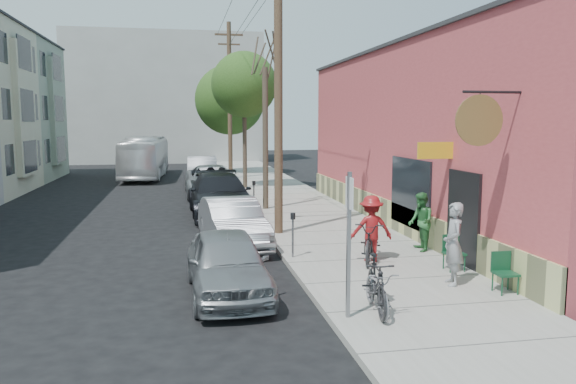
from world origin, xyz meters
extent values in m
plane|color=black|center=(0.00, 0.00, 0.00)|extent=(120.00, 120.00, 0.00)
cube|color=gray|center=(4.25, 11.00, 0.07)|extent=(4.50, 58.00, 0.15)
cube|color=#B24247|center=(9.00, 5.00, 3.25)|extent=(5.00, 20.00, 6.50)
cube|color=#2B2B2D|center=(9.00, 5.00, 6.55)|extent=(5.20, 20.20, 0.12)
cube|color=#BCBD76|center=(6.48, 5.00, 0.55)|extent=(0.10, 20.00, 1.10)
cube|color=black|center=(6.47, -1.00, 1.30)|extent=(0.10, 1.60, 2.60)
cube|color=black|center=(6.47, 2.50, 1.60)|extent=(0.08, 3.00, 2.20)
cylinder|color=brown|center=(5.55, -3.20, 3.90)|extent=(1.10, 0.06, 1.10)
cube|color=gold|center=(6.00, -0.20, 3.10)|extent=(1.00, 0.08, 0.45)
cube|color=beige|center=(-9.25, 18.00, 4.50)|extent=(1.10, 3.20, 7.00)
cube|color=gray|center=(-12.00, 26.00, 4.50)|extent=(6.00, 8.00, 9.00)
cube|color=gray|center=(-9.25, 26.00, 4.50)|extent=(1.10, 3.20, 7.00)
cube|color=#A5A5A0|center=(-2.00, 42.00, 6.00)|extent=(18.00, 8.00, 12.00)
cube|color=slate|center=(2.35, -4.30, 1.55)|extent=(0.07, 0.07, 2.80)
cube|color=silver|center=(2.35, -4.30, 2.55)|extent=(0.02, 0.45, 0.60)
cylinder|color=slate|center=(2.25, 0.58, 0.70)|extent=(0.06, 0.06, 1.10)
cylinder|color=black|center=(2.25, 0.58, 1.30)|extent=(0.14, 0.14, 0.18)
cylinder|color=slate|center=(2.25, 8.95, 0.70)|extent=(0.06, 0.06, 1.10)
cylinder|color=black|center=(2.25, 8.95, 1.30)|extent=(0.14, 0.14, 0.18)
cylinder|color=#503A28|center=(2.45, 4.03, 5.15)|extent=(0.28, 0.28, 10.00)
cylinder|color=#503A28|center=(2.45, 22.48, 5.15)|extent=(0.28, 0.28, 10.00)
cube|color=#503A28|center=(2.45, 22.48, 9.35)|extent=(1.80, 0.12, 0.12)
cube|color=#503A28|center=(2.45, 22.48, 8.75)|extent=(1.40, 0.10, 0.10)
cylinder|color=#44392C|center=(2.80, 9.30, 3.14)|extent=(0.24, 0.24, 5.97)
cylinder|color=#44392C|center=(2.80, 17.14, 2.85)|extent=(0.24, 0.24, 5.40)
sphere|color=#30551D|center=(2.80, 17.14, 5.89)|extent=(3.64, 3.64, 3.64)
cylinder|color=#44392C|center=(2.80, 26.39, 2.61)|extent=(0.24, 0.24, 4.93)
sphere|color=#30551D|center=(2.80, 26.39, 5.38)|extent=(4.98, 4.98, 4.98)
imported|color=gray|center=(5.34, -2.67, 1.10)|extent=(0.58, 0.77, 1.91)
imported|color=#2C6F36|center=(6.02, 0.64, 1.00)|extent=(0.75, 0.91, 1.70)
imported|color=maroon|center=(4.21, -0.24, 1.04)|extent=(1.19, 0.74, 1.78)
imported|color=black|center=(4.21, -0.24, 0.70)|extent=(1.51, 2.22, 1.11)
imported|color=black|center=(2.98, -4.11, 0.70)|extent=(0.81, 1.90, 1.10)
imported|color=slate|center=(3.01, -4.12, 0.59)|extent=(0.74, 1.71, 0.87)
imported|color=gray|center=(0.24, -2.01, 0.72)|extent=(1.82, 4.29, 1.45)
imported|color=#9EA0A6|center=(0.80, 2.88, 0.75)|extent=(2.03, 4.67, 1.49)
imported|color=black|center=(0.80, 8.62, 0.86)|extent=(2.60, 6.01, 1.72)
imported|color=gray|center=(0.80, 14.96, 0.80)|extent=(2.72, 5.78, 1.60)
imported|color=#9EA0A6|center=(0.54, 20.89, 0.84)|extent=(1.89, 5.15, 1.68)
imported|color=white|center=(-3.16, 25.42, 1.41)|extent=(2.88, 10.22, 2.82)
camera|label=1|loc=(-0.72, -14.28, 3.89)|focal=35.00mm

